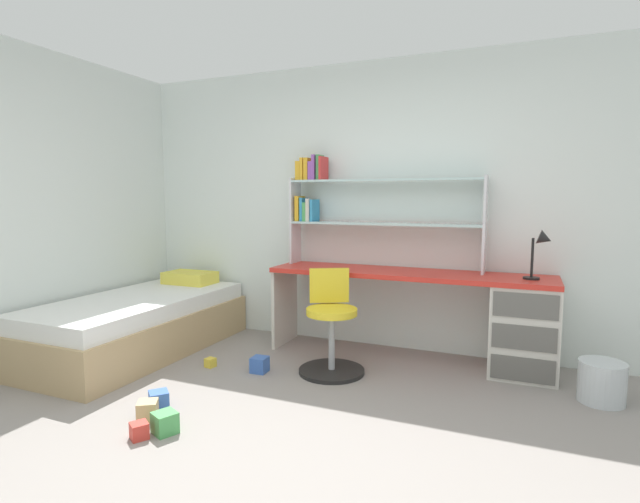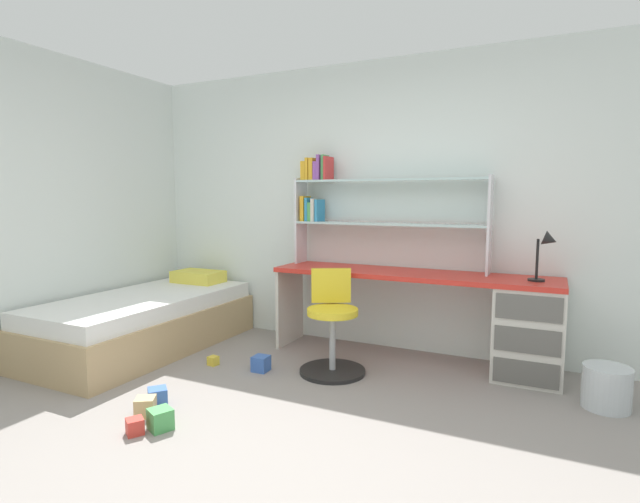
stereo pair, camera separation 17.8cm
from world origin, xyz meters
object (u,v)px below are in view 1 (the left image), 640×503
bed_platform (138,324)px  toy_block_blue_0 (159,400)px  swivel_chair (331,332)px  toy_block_yellow_3 (210,363)px  bookshelf_hutch (356,201)px  toy_block_natural_1 (148,410)px  toy_block_green_4 (165,423)px  toy_block_blue_5 (260,365)px  desk (486,316)px  toy_block_red_2 (139,431)px  desk_lamp (542,247)px  waste_bin (602,382)px

bed_platform → toy_block_blue_0: bed_platform is taller
swivel_chair → toy_block_yellow_3: size_ratio=10.94×
bookshelf_hutch → bed_platform: 2.25m
toy_block_natural_1 → bookshelf_hutch: bearing=69.8°
toy_block_green_4 → toy_block_blue_5: toy_block_green_4 is taller
toy_block_blue_0 → desk: bearing=40.4°
toy_block_red_2 → desk_lamp: bearing=42.3°
toy_block_green_4 → toy_block_blue_0: bearing=136.9°
bookshelf_hutch → toy_block_blue_5: (-0.48, -0.92, -1.29)m
desk → waste_bin: bearing=-25.0°
toy_block_yellow_3 → toy_block_green_4: (0.42, -1.03, 0.03)m
toy_block_natural_1 → toy_block_red_2: (0.13, -0.20, -0.01)m
desk_lamp → toy_block_natural_1: size_ratio=3.24×
bed_platform → toy_block_yellow_3: 0.88m
toy_block_blue_0 → toy_block_green_4: size_ratio=0.94×
swivel_chair → toy_block_natural_1: (-0.74, -1.23, -0.26)m
swivel_chair → bookshelf_hutch: bearing=93.1°
toy_block_natural_1 → toy_block_blue_5: (0.22, 0.99, 0.00)m
swivel_chair → toy_block_natural_1: size_ratio=6.83×
bookshelf_hutch → desk_lamp: bookshelf_hutch is taller
bookshelf_hutch → waste_bin: bearing=-14.8°
toy_block_blue_0 → toy_block_red_2: (0.17, -0.35, -0.01)m
bookshelf_hutch → swivel_chair: (0.04, -0.68, -1.03)m
waste_bin → bed_platform: bearing=-174.4°
desk_lamp → waste_bin: (0.40, -0.31, -0.87)m
bookshelf_hutch → waste_bin: bookshelf_hutch is taller
swivel_chair → waste_bin: 1.91m
toy_block_yellow_3 → waste_bin: bearing=9.3°
bed_platform → toy_block_blue_0: size_ratio=17.14×
desk_lamp → desk: bearing=172.5°
bookshelf_hutch → toy_block_blue_5: bearing=-117.5°
toy_block_blue_0 → toy_block_green_4: (0.26, -0.24, 0.00)m
bookshelf_hutch → toy_block_green_4: (-0.49, -2.01, -1.29)m
desk_lamp → waste_bin: 1.01m
swivel_chair → toy_block_natural_1: 1.46m
waste_bin → toy_block_blue_0: 2.96m
waste_bin → bookshelf_hutch: bearing=165.2°
desk_lamp → toy_block_blue_5: (-2.01, -0.72, -0.95)m
desk → toy_block_blue_5: bearing=-154.7°
desk → desk_lamp: bearing=-7.5°
toy_block_natural_1 → toy_block_blue_5: 1.02m
toy_block_green_4 → toy_block_blue_5: (0.01, 1.09, -0.00)m
desk → toy_block_green_4: (-1.64, -1.86, -0.37)m
desk → toy_block_green_4: size_ratio=18.71×
desk → toy_block_yellow_3: (-2.07, -0.83, -0.40)m
toy_block_natural_1 → toy_block_yellow_3: size_ratio=1.60×
waste_bin → toy_block_red_2: waste_bin is taller
desk → toy_block_natural_1: size_ratio=19.87×
toy_block_blue_0 → toy_block_green_4: bearing=-43.1°
toy_block_yellow_3 → toy_block_green_4: toy_block_green_4 is taller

